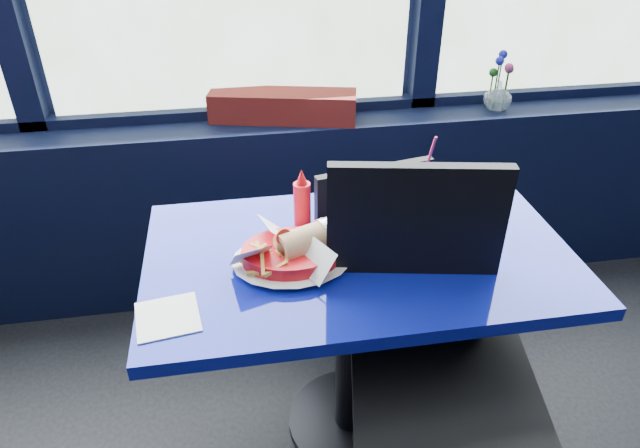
% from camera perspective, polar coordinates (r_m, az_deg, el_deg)
% --- Properties ---
extents(window_sill, '(5.00, 0.26, 0.80)m').
position_cam_1_polar(window_sill, '(2.51, -7.49, 1.53)').
color(window_sill, black).
rests_on(window_sill, ground).
extents(near_table, '(1.20, 0.70, 0.75)m').
position_cam_1_polar(near_table, '(1.73, 3.70, -7.60)').
color(near_table, black).
rests_on(near_table, ground).
extents(chair_near_front, '(0.56, 0.57, 1.07)m').
position_cam_1_polar(chair_near_front, '(1.57, 11.00, -11.34)').
color(chair_near_front, black).
rests_on(chair_near_front, ground).
extents(chair_near_back, '(0.48, 0.48, 0.90)m').
position_cam_1_polar(chair_near_back, '(2.04, 4.88, -2.50)').
color(chair_near_back, black).
rests_on(chair_near_back, ground).
extents(planter_box, '(0.60, 0.27, 0.12)m').
position_cam_1_polar(planter_box, '(2.32, -3.73, 11.69)').
color(planter_box, maroon).
rests_on(planter_box, window_sill).
extents(flower_vase, '(0.12, 0.12, 0.24)m').
position_cam_1_polar(flower_vase, '(2.53, 17.44, 12.46)').
color(flower_vase, silver).
rests_on(flower_vase, window_sill).
extents(food_basket, '(0.30, 0.29, 0.11)m').
position_cam_1_polar(food_basket, '(1.55, -2.59, -2.72)').
color(food_basket, red).
rests_on(food_basket, near_table).
extents(ketchup_bottle, '(0.05, 0.05, 0.19)m').
position_cam_1_polar(ketchup_bottle, '(1.68, -1.80, 2.24)').
color(ketchup_bottle, red).
rests_on(ketchup_bottle, near_table).
extents(soda_cup, '(0.09, 0.09, 0.30)m').
position_cam_1_polar(soda_cup, '(1.74, 9.93, 2.39)').
color(soda_cup, navy).
rests_on(soda_cup, near_table).
extents(napkin, '(0.17, 0.17, 0.00)m').
position_cam_1_polar(napkin, '(1.45, -15.00, -8.97)').
color(napkin, white).
rests_on(napkin, near_table).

